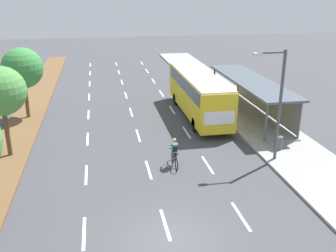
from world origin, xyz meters
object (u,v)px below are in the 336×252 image
bus_shelter (253,94)px  bus (198,91)px  median_tree_third (22,68)px  trash_bin (278,143)px  median_tree_second (1,91)px  cyclist (175,154)px  streetlight (278,99)px

bus_shelter → bus: bus is taller
median_tree_third → trash_bin: median_tree_third is taller
median_tree_second → bus_shelter: bearing=15.2°
bus → median_tree_second: median_tree_second is taller
median_tree_second → median_tree_third: (-0.05, 7.47, -0.12)m
bus_shelter → bus: bearing=167.6°
cyclist → bus_shelter: bearing=44.9°
median_tree_third → median_tree_second: bearing=-89.6°
bus → trash_bin: bearing=-68.1°
bus_shelter → trash_bin: bearing=-98.8°
bus → cyclist: 9.72m
bus → streetlight: streetlight is taller
bus → streetlight: size_ratio=1.74×
trash_bin → streetlight: bearing=-127.9°
streetlight → cyclist: bearing=176.3°
streetlight → trash_bin: streetlight is taller
median_tree_second → trash_bin: bearing=-7.6°
median_tree_second → streetlight: streetlight is taller
bus_shelter → streetlight: streetlight is taller
bus → median_tree_second: (-13.36, -5.73, 2.07)m
bus → bus_shelter: bearing=-12.4°
median_tree_second → streetlight: bearing=-12.8°
bus → median_tree_third: median_tree_third is taller
median_tree_second → streetlight: (15.53, -3.53, -0.25)m
cyclist → median_tree_third: size_ratio=0.33×
cyclist → median_tree_second: median_tree_second is taller
bus_shelter → trash_bin: size_ratio=14.68×
streetlight → trash_bin: size_ratio=7.65×
median_tree_second → trash_bin: median_tree_second is taller
bus_shelter → streetlight: (-2.11, -8.33, 2.02)m
median_tree_third → trash_bin: (16.61, -9.68, -3.45)m
bus → cyclist: (-3.69, -8.89, -1.28)m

